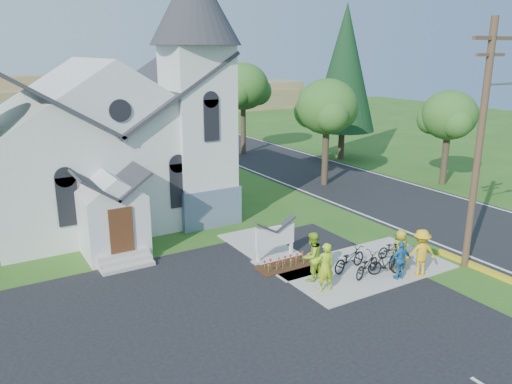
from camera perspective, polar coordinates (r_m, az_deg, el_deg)
ground at (r=20.29m, az=10.07°, el=-9.95°), size 120.00×120.00×0.00m
parking_lot at (r=15.45m, az=-5.83°, el=-18.68°), size 20.00×16.00×0.02m
road at (r=37.28m, az=6.74°, el=2.19°), size 8.00×90.00×0.02m
sidewalk at (r=21.54m, az=12.26°, el=-8.42°), size 7.00×4.00×0.05m
church at (r=27.19m, az=-16.42°, el=7.82°), size 12.35×12.00×13.00m
church_sign at (r=21.55m, az=2.19°, el=-5.16°), size 2.20×0.40×1.70m
flower_bed at (r=21.24m, az=3.50°, el=-8.40°), size 2.60×1.10×0.07m
utility_pole at (r=21.62m, az=24.33°, el=5.55°), size 3.45×0.28×10.00m
tree_road_near at (r=33.14m, az=8.13°, el=9.57°), size 4.00×4.00×7.05m
tree_road_mid at (r=43.30m, az=-1.50°, el=11.92°), size 4.40×4.40×7.80m
tree_road_far at (r=35.40m, az=21.22°, el=8.12°), size 3.60×3.60×6.30m
conifer at (r=41.75m, az=10.11°, el=13.75°), size 5.20×5.20×12.40m
distant_hills at (r=71.97m, az=-18.54°, el=9.81°), size 61.00×10.00×5.60m
cyclist_0 at (r=18.91m, az=7.93°, el=-8.48°), size 0.77×0.59×1.90m
bike_0 at (r=20.61m, az=12.55°, el=-8.11°), size 1.87×1.19×0.93m
cyclist_1 at (r=19.69m, az=6.40°, el=-7.32°), size 1.10×0.95×1.96m
bike_1 at (r=20.87m, az=14.67°, el=-7.93°), size 1.60×1.01×0.93m
cyclist_2 at (r=20.52m, az=16.19°, el=-7.48°), size 0.97×0.54×1.57m
bike_2 at (r=20.95m, az=10.61°, el=-7.49°), size 1.97×1.02×0.99m
cyclist_3 at (r=21.02m, az=18.32°, el=-6.59°), size 1.43×1.15×1.93m
bike_3 at (r=21.78m, az=15.81°, el=-6.78°), size 1.85×1.20×1.08m
cyclist_4 at (r=21.66m, az=16.18°, el=-6.19°), size 0.82×0.58×1.60m
bike_4 at (r=22.68m, az=15.26°, el=-6.14°), size 1.61×0.57×0.84m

